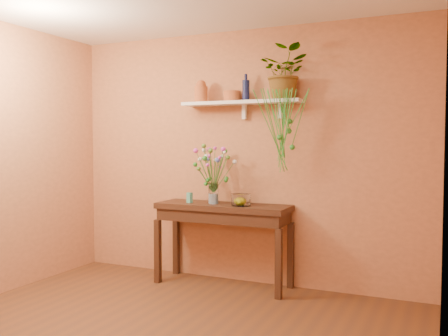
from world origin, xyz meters
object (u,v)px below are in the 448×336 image
at_px(spider_plant, 285,73).
at_px(bouquet, 213,162).
at_px(sideboard, 223,216).
at_px(glass_bowl, 241,200).
at_px(blue_bottle, 246,90).
at_px(glass_vase, 213,195).
at_px(terracotta_jug, 201,92).

height_order(spider_plant, bouquet, spider_plant).
bearing_deg(sideboard, spider_plant, 10.14).
height_order(sideboard, bouquet, bouquet).
bearing_deg(spider_plant, glass_bowl, -157.95).
distance_m(sideboard, glass_bowl, 0.29).
height_order(blue_bottle, glass_bowl, blue_bottle).
bearing_deg(blue_bottle, glass_vase, -152.84).
relative_size(spider_plant, bouquet, 1.02).
xyz_separation_m(sideboard, bouquet, (-0.11, -0.01, 0.56)).
xyz_separation_m(blue_bottle, glass_bowl, (0.03, -0.19, -1.13)).
bearing_deg(terracotta_jug, blue_bottle, 5.54).
distance_m(spider_plant, glass_vase, 1.45).
bearing_deg(bouquet, spider_plant, 9.51).
bearing_deg(bouquet, blue_bottle, 25.23).
bearing_deg(terracotta_jug, sideboard, -16.41).
relative_size(blue_bottle, glass_bowl, 1.39).
bearing_deg(spider_plant, glass_vase, -169.84).
height_order(blue_bottle, bouquet, blue_bottle).
relative_size(sideboard, terracotta_jug, 6.00).
xyz_separation_m(sideboard, blue_bottle, (0.20, 0.14, 1.32)).
height_order(glass_vase, bouquet, bouquet).
bearing_deg(glass_bowl, blue_bottle, 97.87).
xyz_separation_m(spider_plant, bouquet, (-0.75, -0.13, -0.90)).
xyz_separation_m(sideboard, terracotta_jug, (-0.30, 0.09, 1.31)).
relative_size(blue_bottle, spider_plant, 0.53).
bearing_deg(blue_bottle, glass_bowl, -82.13).
xyz_separation_m(blue_bottle, spider_plant, (0.43, -0.02, 0.15)).
distance_m(bouquet, glass_bowl, 0.51).
relative_size(bouquet, glass_bowl, 2.57).
height_order(spider_plant, glass_vase, spider_plant).
relative_size(terracotta_jug, bouquet, 0.46).
bearing_deg(terracotta_jug, glass_bowl, -14.87).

